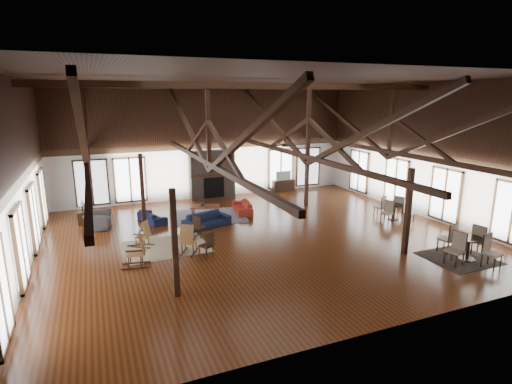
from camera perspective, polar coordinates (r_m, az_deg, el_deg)
name	(u,v)px	position (r m, az deg, el deg)	size (l,w,h in m)	color
floor	(261,237)	(15.79, 0.66, -6.43)	(16.00, 16.00, 0.00)	#5B2F13
ceiling	(261,79)	(14.85, 0.72, 15.88)	(16.00, 14.00, 0.02)	black
wall_back	(210,142)	(21.59, -6.65, 7.08)	(16.00, 0.02, 6.00)	white
wall_front	(386,209)	(9.15, 18.12, -2.28)	(16.00, 0.02, 6.00)	white
wall_left	(17,178)	(14.03, -30.97, 1.79)	(0.02, 14.00, 6.00)	white
wall_right	(424,151)	(19.57, 22.90, 5.45)	(0.02, 14.00, 6.00)	white
roof_truss	(261,134)	(14.90, 0.70, 8.29)	(15.60, 14.07, 3.14)	black
post_grid	(261,199)	(15.33, 0.68, -1.07)	(8.16, 7.16, 3.05)	black
fireplace	(212,175)	(21.53, -6.29, 2.46)	(2.50, 0.69, 2.60)	brown
ceiling_fan	(285,144)	(14.24, 4.15, 6.81)	(1.60, 1.60, 0.75)	black
sofa_navy_front	(207,220)	(16.99, -7.05, -4.04)	(2.00, 0.78, 0.58)	#121A31
sofa_navy_left	(152,217)	(18.13, -14.63, -3.42)	(0.65, 1.66, 0.48)	black
sofa_orange	(242,207)	(19.00, -1.94, -2.16)	(0.69, 1.77, 0.52)	#A82C20
coffee_table	(205,207)	(18.43, -7.30, -2.14)	(1.45, 0.99, 0.51)	brown
vase	(202,204)	(18.40, -7.66, -1.66)	(0.19, 0.19, 0.20)	#B2B2B2
armchair	(98,220)	(17.98, -21.70, -3.75)	(0.93, 1.07, 0.69)	#333336
side_table_lamp	(83,215)	(18.69, -23.49, -3.07)	(0.43, 0.43, 1.09)	black
rocking_chair_a	(144,235)	(15.22, -15.67, -5.89)	(0.86, 0.75, 0.98)	olive
rocking_chair_b	(188,240)	(14.19, -9.70, -6.76)	(0.82, 0.96, 1.09)	olive
rocking_chair_c	(138,250)	(13.55, -16.45, -8.02)	(0.97, 0.64, 1.14)	olive
side_chair_a	(198,225)	(15.66, -8.27, -4.73)	(0.53, 0.53, 0.90)	black
side_chair_b	(208,243)	(13.74, -6.87, -7.23)	(0.55, 0.55, 0.93)	black
cafe_table_near	(469,244)	(15.28, 28.10, -6.62)	(2.13, 2.13, 1.09)	black
cafe_table_far	(394,209)	(18.93, 19.10, -2.29)	(1.83, 1.83, 0.95)	black
cup_near	(466,236)	(15.17, 27.75, -5.55)	(0.13, 0.13, 0.10)	#B2B2B2
cup_far	(393,203)	(18.89, 19.01, -1.49)	(0.14, 0.14, 0.11)	#B2B2B2
tv_console	(283,185)	(23.32, 3.88, 0.95)	(1.30, 0.49, 0.65)	black
television	(283,175)	(23.19, 3.83, 2.37)	(0.93, 0.12, 0.54)	#B2B2B2
rug_tan	(166,247)	(15.13, -12.74, -7.67)	(2.95, 2.32, 0.01)	tan
rug_navy	(208,216)	(18.53, -6.93, -3.47)	(3.43, 2.58, 0.01)	#1B1D4E
rug_dark	(458,258)	(15.44, 26.93, -8.42)	(2.18, 1.98, 0.01)	black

